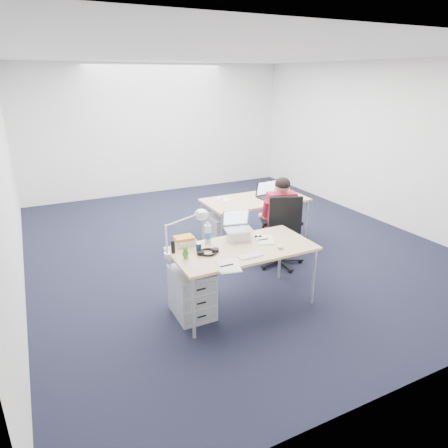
% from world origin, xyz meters
% --- Properties ---
extents(floor, '(7.00, 7.00, 0.00)m').
position_xyz_m(floor, '(0.00, 0.00, 0.00)').
color(floor, black).
rests_on(floor, ground).
extents(room, '(6.02, 7.02, 2.80)m').
position_xyz_m(room, '(0.00, 0.00, 1.71)').
color(room, white).
rests_on(room, ground).
extents(desk_near, '(1.60, 0.80, 0.73)m').
position_xyz_m(desk_near, '(-0.71, -1.71, 0.68)').
color(desk_near, tan).
rests_on(desk_near, ground).
extents(desk_far, '(1.60, 0.80, 0.73)m').
position_xyz_m(desk_far, '(0.37, -0.15, 0.68)').
color(desk_far, tan).
rests_on(desk_far, ground).
extents(office_chair, '(0.88, 0.88, 1.06)m').
position_xyz_m(office_chair, '(0.28, -1.02, 0.30)').
color(office_chair, black).
rests_on(office_chair, ground).
extents(seated_person, '(0.50, 0.74, 1.25)m').
position_xyz_m(seated_person, '(0.33, -0.85, 0.63)').
color(seated_person, maroon).
rests_on(seated_person, ground).
extents(drawer_pedestal_near, '(0.40, 0.50, 0.55)m').
position_xyz_m(drawer_pedestal_near, '(-1.31, -1.64, 0.28)').
color(drawer_pedestal_near, '#AEB1B4').
rests_on(drawer_pedestal_near, ground).
extents(drawer_pedestal_far, '(0.40, 0.50, 0.55)m').
position_xyz_m(drawer_pedestal_far, '(-0.23, -0.18, 0.28)').
color(drawer_pedestal_far, '#AEB1B4').
rests_on(drawer_pedestal_far, ground).
extents(silver_laptop, '(0.36, 0.30, 0.33)m').
position_xyz_m(silver_laptop, '(-0.64, -1.48, 0.90)').
color(silver_laptop, silver).
rests_on(silver_laptop, desk_near).
extents(wireless_keyboard, '(0.27, 0.12, 0.01)m').
position_xyz_m(wireless_keyboard, '(-0.75, -1.94, 0.74)').
color(wireless_keyboard, white).
rests_on(wireless_keyboard, desk_near).
extents(computer_mouse, '(0.10, 0.12, 0.04)m').
position_xyz_m(computer_mouse, '(-0.34, -1.90, 0.75)').
color(computer_mouse, white).
rests_on(computer_mouse, desk_near).
extents(headphones, '(0.26, 0.20, 0.04)m').
position_xyz_m(headphones, '(-1.12, -1.68, 0.75)').
color(headphones, black).
rests_on(headphones, desk_near).
extents(can_koozie, '(0.06, 0.06, 0.10)m').
position_xyz_m(can_koozie, '(-1.19, -1.58, 0.78)').
color(can_koozie, '#162445').
rests_on(can_koozie, desk_near).
extents(water_bottle, '(0.10, 0.10, 0.25)m').
position_xyz_m(water_bottle, '(-1.01, -1.42, 0.86)').
color(water_bottle, silver).
rests_on(water_bottle, desk_near).
extents(bear_figurine, '(0.07, 0.06, 0.13)m').
position_xyz_m(bear_figurine, '(-1.38, -1.68, 0.80)').
color(bear_figurine, '#277C21').
rests_on(bear_figurine, desk_near).
extents(book_stack, '(0.25, 0.20, 0.10)m').
position_xyz_m(book_stack, '(-1.27, -1.36, 0.78)').
color(book_stack, silver).
rests_on(book_stack, desk_near).
extents(cordless_phone, '(0.04, 0.03, 0.14)m').
position_xyz_m(cordless_phone, '(-1.46, -1.50, 0.80)').
color(cordless_phone, black).
rests_on(cordless_phone, desk_near).
extents(papers_left, '(0.30, 0.36, 0.01)m').
position_xyz_m(papers_left, '(-1.07, -2.06, 0.74)').
color(papers_left, '#CDD67C').
rests_on(papers_left, desk_near).
extents(papers_right, '(0.29, 0.34, 0.01)m').
position_xyz_m(papers_right, '(-0.38, -1.64, 0.73)').
color(papers_right, '#CDD67C').
rests_on(papers_right, desk_near).
extents(sunglasses, '(0.10, 0.07, 0.02)m').
position_xyz_m(sunglasses, '(-0.41, -1.53, 0.74)').
color(sunglasses, black).
rests_on(sunglasses, desk_near).
extents(desk_lamp, '(0.47, 0.25, 0.51)m').
position_xyz_m(desk_lamp, '(-1.40, -1.61, 0.98)').
color(desk_lamp, silver).
rests_on(desk_lamp, desk_near).
extents(dark_laptop, '(0.40, 0.39, 0.27)m').
position_xyz_m(dark_laptop, '(0.62, -0.21, 0.87)').
color(dark_laptop, black).
rests_on(dark_laptop, desk_far).
extents(far_cup, '(0.09, 0.09, 0.10)m').
position_xyz_m(far_cup, '(1.12, 0.08, 0.78)').
color(far_cup, white).
rests_on(far_cup, desk_far).
extents(far_papers, '(0.28, 0.31, 0.01)m').
position_xyz_m(far_papers, '(-0.09, 0.05, 0.73)').
color(far_papers, white).
rests_on(far_papers, desk_far).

